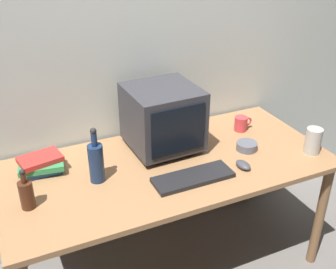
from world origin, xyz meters
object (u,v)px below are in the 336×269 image
Objects in this scene: bottle_short at (26,194)px; book_stack at (41,165)px; metal_canister at (313,141)px; cd_spindle at (247,146)px; keyboard at (193,177)px; bottle_tall at (96,161)px; mug at (241,124)px; computer_mouse at (243,165)px; crt_monitor at (163,118)px.

bottle_short is 0.30m from book_stack.
cd_spindle is at bearing 150.47° from metal_canister.
bottle_tall is (-0.45, 0.20, 0.10)m from keyboard.
mug is at bearing -1.68° from book_stack.
mug is at bearing 118.11° from metal_canister.
book_stack is (-0.25, 0.20, -0.07)m from bottle_tall.
bottle_short reaches higher than book_stack.
mug is (1.22, -0.04, -0.00)m from book_stack.
cd_spindle reaches higher than keyboard.
bottle_short is (-1.09, 0.13, 0.06)m from computer_mouse.
keyboard is 0.50m from bottle_tall.
crt_monitor is at bearing 122.55° from computer_mouse.
computer_mouse is at bearing -2.90° from keyboard.
cd_spindle is (0.87, -0.06, -0.09)m from bottle_tall.
bottle_short is 1.55m from metal_canister.
metal_canister is (1.19, -0.24, -0.04)m from bottle_tall.
bottle_tall is at bearing 158.03° from computer_mouse.
bottle_short is (-0.80, 0.12, 0.07)m from keyboard.
cd_spindle is at bearing 1.05° from bottle_short.
book_stack is (-0.99, 0.41, 0.03)m from computer_mouse.
bottle_tall reaches higher than computer_mouse.
computer_mouse is 0.45m from metal_canister.
book_stack reaches higher than keyboard.
cd_spindle is at bearing 44.52° from computer_mouse.
book_stack is 1.64× the size of metal_canister.
computer_mouse is 0.83× the size of mug.
mug is (0.97, 0.16, -0.07)m from bottle_tall.
book_stack is 1.15m from cd_spindle.
cd_spindle is (0.43, -0.22, -0.17)m from crt_monitor.
computer_mouse is at bearing -51.46° from crt_monitor.
keyboard is (0.01, -0.36, -0.18)m from crt_monitor.
computer_mouse reaches higher than keyboard.
bottle_short is 1.22m from cd_spindle.
computer_mouse is 1.07m from book_stack.
book_stack is at bearing 150.40° from keyboard.
keyboard is 1.40× the size of bottle_tall.
computer_mouse is 0.44m from mug.
bottle_short reaches higher than mug.
bottle_tall is (-0.74, 0.21, 0.09)m from computer_mouse.
crt_monitor is at bearing 179.48° from mug.
crt_monitor is at bearing 152.50° from cd_spindle.
computer_mouse is (0.29, -0.02, 0.01)m from keyboard.
cd_spindle is at bearing -115.60° from mug.
keyboard is 0.45m from cd_spindle.
computer_mouse is 0.78m from bottle_tall.
computer_mouse is 0.83× the size of cd_spindle.
metal_canister reaches higher than mug.
computer_mouse is at bearing -15.98° from bottle_tall.
keyboard is at bearing 176.91° from metal_canister.
bottle_short is 1.39× the size of metal_canister.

